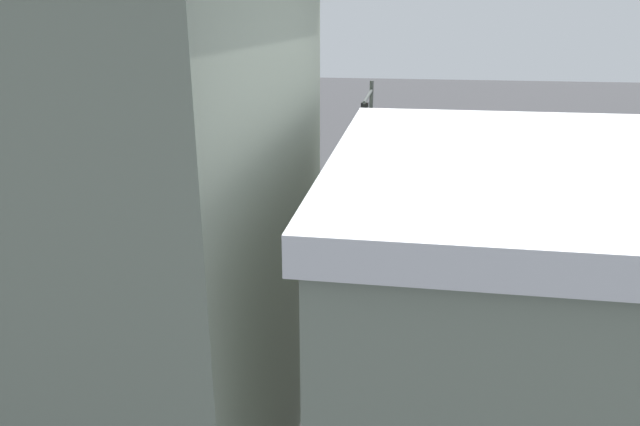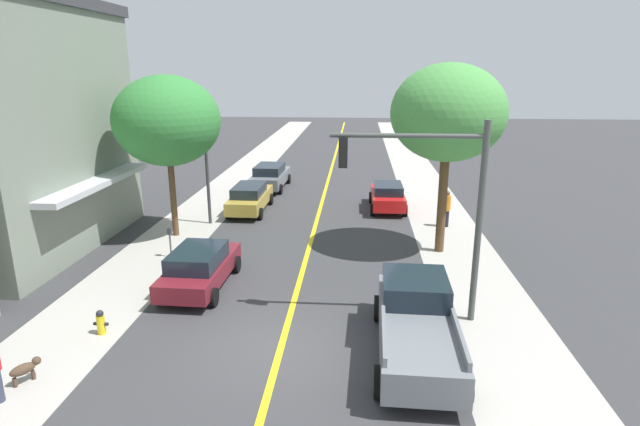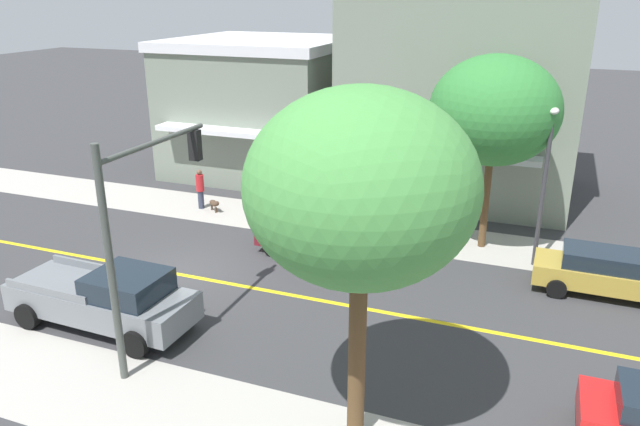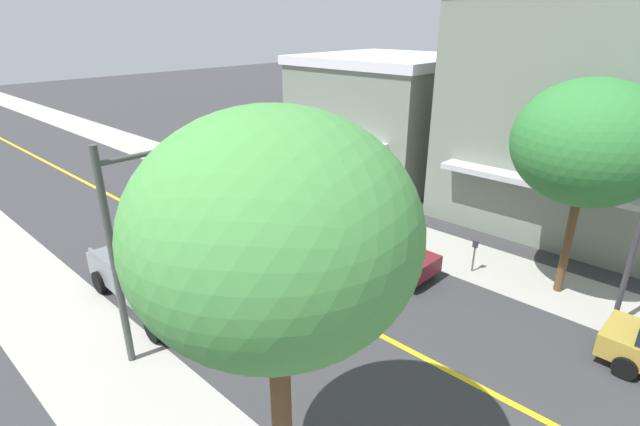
{
  "view_description": "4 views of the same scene",
  "coord_description": "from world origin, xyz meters",
  "px_view_note": "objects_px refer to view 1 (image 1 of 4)",
  "views": [
    {
      "loc": [
        -23.61,
        0.16,
        9.28
      ],
      "look_at": [
        -2.41,
        3.52,
        1.92
      ],
      "focal_mm": 32.15,
      "sensor_mm": 36.0,
      "label": 1
    },
    {
      "loc": [
        2.09,
        -12.82,
        7.68
      ],
      "look_at": [
        0.72,
        5.39,
        2.49
      ],
      "focal_mm": 28.76,
      "sensor_mm": 36.0,
      "label": 2
    },
    {
      "loc": [
        16.52,
        11.81,
        9.54
      ],
      "look_at": [
        -1.06,
        5.04,
        2.62
      ],
      "focal_mm": 34.27,
      "sensor_mm": 36.0,
      "label": 3
    },
    {
      "loc": [
        10.11,
        13.61,
        9.01
      ],
      "look_at": [
        -1.74,
        2.55,
        2.39
      ],
      "focal_mm": 26.67,
      "sensor_mm": 36.0,
      "label": 4
    }
  ],
  "objects_px": {
    "fire_hydrant": "(394,288)",
    "pedestrian_red_shirt": "(498,290)",
    "street_tree_left_near": "(250,86)",
    "parking_meter": "(213,266)",
    "grey_pickup_truck": "(407,195)",
    "traffic_light_mast": "(369,127)",
    "pedestrian_orange_shirt": "(196,171)",
    "street_tree_right_corner": "(111,143)",
    "red_sedan_right_curb": "(123,185)",
    "gold_sedan_left_curb": "(57,237)",
    "small_dog": "(470,302)",
    "street_lamp": "(79,183)",
    "maroon_sedan_left_curb": "(305,249)"
  },
  "relations": [
    {
      "from": "street_lamp",
      "to": "maroon_sedan_left_curb",
      "type": "bearing_deg",
      "value": -76.4
    },
    {
      "from": "pedestrian_red_shirt",
      "to": "street_tree_right_corner",
      "type": "bearing_deg",
      "value": 122.06
    },
    {
      "from": "traffic_light_mast",
      "to": "pedestrian_orange_shirt",
      "type": "relative_size",
      "value": 3.4
    },
    {
      "from": "street_tree_left_near",
      "to": "street_lamp",
      "type": "bearing_deg",
      "value": 163.36
    },
    {
      "from": "street_lamp",
      "to": "street_tree_left_near",
      "type": "bearing_deg",
      "value": -16.64
    },
    {
      "from": "fire_hydrant",
      "to": "pedestrian_red_shirt",
      "type": "bearing_deg",
      "value": -105.09
    },
    {
      "from": "parking_meter",
      "to": "grey_pickup_truck",
      "type": "relative_size",
      "value": 0.22
    },
    {
      "from": "parking_meter",
      "to": "pedestrian_red_shirt",
      "type": "height_order",
      "value": "pedestrian_red_shirt"
    },
    {
      "from": "traffic_light_mast",
      "to": "street_lamp",
      "type": "distance_m",
      "value": 13.73
    },
    {
      "from": "gold_sedan_left_curb",
      "to": "pedestrian_orange_shirt",
      "type": "bearing_deg",
      "value": -100.46
    },
    {
      "from": "gold_sedan_left_curb",
      "to": "maroon_sedan_left_curb",
      "type": "height_order",
      "value": "gold_sedan_left_curb"
    },
    {
      "from": "parking_meter",
      "to": "gold_sedan_left_curb",
      "type": "relative_size",
      "value": 0.27
    },
    {
      "from": "street_tree_right_corner",
      "to": "pedestrian_orange_shirt",
      "type": "xyz_separation_m",
      "value": [
        13.03,
        2.32,
        -4.4
      ]
    },
    {
      "from": "fire_hydrant",
      "to": "small_dog",
      "type": "xyz_separation_m",
      "value": [
        -0.71,
        -2.51,
        0.0
      ]
    },
    {
      "from": "fire_hydrant",
      "to": "pedestrian_orange_shirt",
      "type": "relative_size",
      "value": 0.42
    },
    {
      "from": "street_tree_right_corner",
      "to": "red_sedan_right_curb",
      "type": "bearing_deg",
      "value": 27.68
    },
    {
      "from": "fire_hydrant",
      "to": "pedestrian_red_shirt",
      "type": "relative_size",
      "value": 0.41
    },
    {
      "from": "red_sedan_right_curb",
      "to": "gold_sedan_left_curb",
      "type": "bearing_deg",
      "value": 97.19
    },
    {
      "from": "street_tree_left_near",
      "to": "parking_meter",
      "type": "xyz_separation_m",
      "value": [
        -11.36,
        -1.6,
        -5.04
      ]
    },
    {
      "from": "pedestrian_red_shirt",
      "to": "small_dog",
      "type": "bearing_deg",
      "value": 108.51
    },
    {
      "from": "fire_hydrant",
      "to": "red_sedan_right_curb",
      "type": "height_order",
      "value": "red_sedan_right_curb"
    },
    {
      "from": "grey_pickup_truck",
      "to": "pedestrian_orange_shirt",
      "type": "bearing_deg",
      "value": -11.36
    },
    {
      "from": "street_tree_left_near",
      "to": "pedestrian_orange_shirt",
      "type": "xyz_separation_m",
      "value": [
        0.86,
        3.61,
        -4.92
      ]
    },
    {
      "from": "red_sedan_right_curb",
      "to": "pedestrian_red_shirt",
      "type": "xyz_separation_m",
      "value": [
        -10.13,
        -18.06,
        0.2
      ]
    },
    {
      "from": "fire_hydrant",
      "to": "pedestrian_red_shirt",
      "type": "xyz_separation_m",
      "value": [
        -0.89,
        -3.31,
        0.61
      ]
    },
    {
      "from": "street_lamp",
      "to": "small_dog",
      "type": "height_order",
      "value": "street_lamp"
    },
    {
      "from": "gold_sedan_left_curb",
      "to": "street_tree_left_near",
      "type": "bearing_deg",
      "value": -120.11
    },
    {
      "from": "maroon_sedan_left_curb",
      "to": "street_tree_right_corner",
      "type": "bearing_deg",
      "value": 28.61
    },
    {
      "from": "street_tree_right_corner",
      "to": "fire_hydrant",
      "type": "distance_m",
      "value": 10.67
    },
    {
      "from": "grey_pickup_truck",
      "to": "pedestrian_red_shirt",
      "type": "xyz_separation_m",
      "value": [
        -10.13,
        -3.01,
        0.04
      ]
    },
    {
      "from": "gold_sedan_left_curb",
      "to": "pedestrian_red_shirt",
      "type": "height_order",
      "value": "pedestrian_red_shirt"
    },
    {
      "from": "pedestrian_orange_shirt",
      "to": "parking_meter",
      "type": "bearing_deg",
      "value": -82.32
    },
    {
      "from": "street_tree_right_corner",
      "to": "street_lamp",
      "type": "relative_size",
      "value": 1.27
    },
    {
      "from": "fire_hydrant",
      "to": "traffic_light_mast",
      "type": "xyz_separation_m",
      "value": [
        9.83,
        1.76,
        3.77
      ]
    },
    {
      "from": "pedestrian_red_shirt",
      "to": "fire_hydrant",
      "type": "bearing_deg",
      "value": 106.33
    },
    {
      "from": "street_tree_left_near",
      "to": "pedestrian_red_shirt",
      "type": "distance_m",
      "value": 17.27
    },
    {
      "from": "traffic_light_mast",
      "to": "red_sedan_right_curb",
      "type": "distance_m",
      "value": 13.44
    },
    {
      "from": "gold_sedan_left_curb",
      "to": "maroon_sedan_left_curb",
      "type": "xyz_separation_m",
      "value": [
        0.31,
        -10.19,
        -0.01
      ]
    },
    {
      "from": "pedestrian_orange_shirt",
      "to": "pedestrian_red_shirt",
      "type": "xyz_separation_m",
      "value": [
        -12.89,
        -15.0,
        0.01
      ]
    },
    {
      "from": "traffic_light_mast",
      "to": "red_sedan_right_curb",
      "type": "height_order",
      "value": "traffic_light_mast"
    },
    {
      "from": "street_tree_right_corner",
      "to": "gold_sedan_left_curb",
      "type": "bearing_deg",
      "value": 58.36
    },
    {
      "from": "maroon_sedan_left_curb",
      "to": "pedestrian_red_shirt",
      "type": "bearing_deg",
      "value": 158.95
    },
    {
      "from": "fire_hydrant",
      "to": "street_lamp",
      "type": "xyz_separation_m",
      "value": [
        0.05,
        11.39,
        3.27
      ]
    },
    {
      "from": "street_tree_right_corner",
      "to": "pedestrian_red_shirt",
      "type": "xyz_separation_m",
      "value": [
        0.14,
        -12.68,
        -4.39
      ]
    },
    {
      "from": "street_tree_left_near",
      "to": "grey_pickup_truck",
      "type": "distance_m",
      "value": 9.91
    },
    {
      "from": "gold_sedan_left_curb",
      "to": "small_dog",
      "type": "height_order",
      "value": "gold_sedan_left_curb"
    },
    {
      "from": "fire_hydrant",
      "to": "pedestrian_red_shirt",
      "type": "distance_m",
      "value": 3.48
    },
    {
      "from": "street_lamp",
      "to": "small_dog",
      "type": "relative_size",
      "value": 7.96
    },
    {
      "from": "grey_pickup_truck",
      "to": "fire_hydrant",
      "type": "bearing_deg",
      "value": 89.75
    },
    {
      "from": "street_tree_right_corner",
      "to": "grey_pickup_truck",
      "type": "distance_m",
      "value": 14.78
    }
  ]
}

